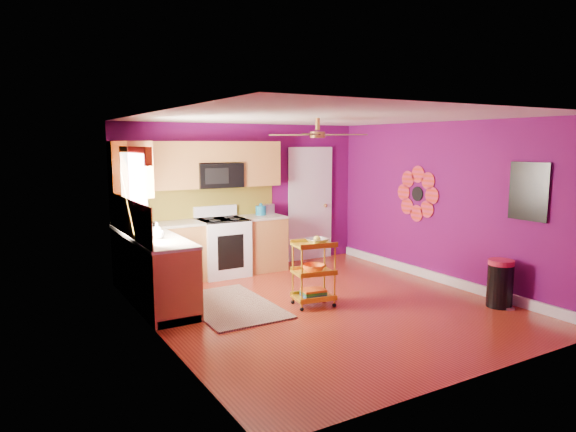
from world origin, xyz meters
TOP-DOWN VIEW (x-y plane):
  - ground at (0.00, 0.00)m, footprint 5.00×5.00m
  - room_envelope at (0.03, 0.00)m, footprint 4.54×5.04m
  - lower_cabinets at (-1.35, 1.82)m, footprint 2.81×2.31m
  - electric_range at (-0.55, 2.17)m, footprint 0.76×0.66m
  - upper_cabinetry at (-1.24, 2.17)m, footprint 2.80×2.30m
  - left_window at (-2.22, 1.05)m, footprint 0.08×1.35m
  - panel_door at (1.35, 2.47)m, footprint 0.95×0.11m
  - right_wall_art at (2.23, -0.34)m, footprint 0.04×2.74m
  - ceiling_fan at (0.00, 0.20)m, footprint 1.01×1.01m
  - shag_rug at (-1.12, 0.59)m, footprint 1.06×1.73m
  - rolling_cart at (-0.13, 0.06)m, footprint 0.58×0.47m
  - trash_can at (1.98, -1.23)m, footprint 0.43×0.43m
  - teal_kettle at (0.22, 2.28)m, footprint 0.18×0.18m
  - toaster at (0.35, 2.30)m, footprint 0.22×0.15m
  - soap_bottle_a at (-1.97, 1.18)m, footprint 0.08×0.08m
  - soap_bottle_b at (-1.90, 1.22)m, footprint 0.14×0.14m
  - counter_dish at (-1.94, 1.98)m, footprint 0.28×0.28m
  - counter_cup at (-1.94, 0.97)m, footprint 0.13×0.13m

SIDE VIEW (x-z plane):
  - ground at x=0.00m, z-range 0.00..0.00m
  - shag_rug at x=-1.12m, z-range 0.00..0.02m
  - trash_can at x=1.98m, z-range 0.00..0.64m
  - lower_cabinets at x=-1.35m, z-range -0.04..0.90m
  - electric_range at x=-0.55m, z-range -0.08..1.05m
  - rolling_cart at x=-0.13m, z-range 0.01..0.97m
  - counter_dish at x=-1.94m, z-range 0.94..1.01m
  - counter_cup at x=-1.94m, z-range 0.94..1.04m
  - teal_kettle at x=0.22m, z-range 0.92..1.13m
  - soap_bottle_a at x=-1.97m, z-range 0.94..1.11m
  - panel_door at x=1.35m, z-range -0.05..2.10m
  - soap_bottle_b at x=-1.90m, z-range 0.94..1.12m
  - toaster at x=0.35m, z-range 0.94..1.12m
  - right_wall_art at x=2.23m, z-range 0.92..1.96m
  - room_envelope at x=0.03m, z-range 0.37..2.89m
  - left_window at x=-2.22m, z-range 1.20..2.28m
  - upper_cabinetry at x=-1.24m, z-range 1.17..2.43m
  - ceiling_fan at x=0.00m, z-range 2.16..2.42m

